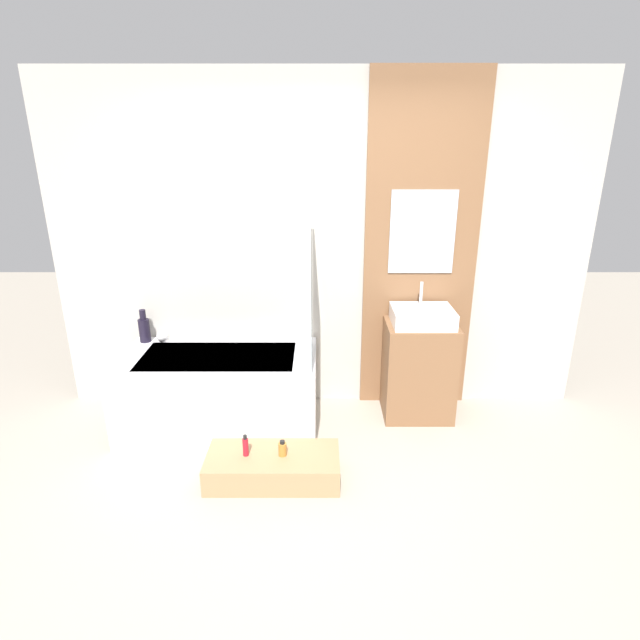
{
  "coord_description": "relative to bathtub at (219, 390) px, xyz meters",
  "views": [
    {
      "loc": [
        -0.01,
        -2.28,
        2.09
      ],
      "look_at": [
        -0.0,
        0.69,
        1.03
      ],
      "focal_mm": 28.0,
      "sensor_mm": 36.0,
      "label": 1
    }
  ],
  "objects": [
    {
      "name": "ground_plane",
      "position": [
        0.77,
        -1.14,
        -0.29
      ],
      "size": [
        12.0,
        12.0,
        0.0
      ],
      "primitive_type": "plane",
      "color": "#A39989"
    },
    {
      "name": "wall_tiled_back",
      "position": [
        0.77,
        0.44,
        1.01
      ],
      "size": [
        4.2,
        0.06,
        2.6
      ],
      "primitive_type": "cube",
      "color": "#B7B2A8",
      "rests_on": "ground_plane"
    },
    {
      "name": "wall_wood_accent",
      "position": [
        1.54,
        0.39,
        1.02
      ],
      "size": [
        0.87,
        0.04,
        2.6
      ],
      "color": "brown",
      "rests_on": "ground_plane"
    },
    {
      "name": "bathtub",
      "position": [
        0.0,
        0.0,
        0.0
      ],
      "size": [
        1.46,
        0.78,
        0.58
      ],
      "color": "white",
      "rests_on": "ground_plane"
    },
    {
      "name": "glass_shower_screen",
      "position": [
        0.7,
        -0.06,
        0.83
      ],
      "size": [
        0.01,
        0.62,
        1.08
      ],
      "primitive_type": "cube",
      "color": "silver",
      "rests_on": "bathtub"
    },
    {
      "name": "wooden_step_bench",
      "position": [
        0.46,
        -0.68,
        -0.2
      ],
      "size": [
        0.86,
        0.39,
        0.18
      ],
      "primitive_type": "cube",
      "color": "#A87F56",
      "rests_on": "ground_plane"
    },
    {
      "name": "vanity_cabinet",
      "position": [
        1.54,
        0.16,
        0.1
      ],
      "size": [
        0.54,
        0.42,
        0.78
      ],
      "primitive_type": "cube",
      "color": "brown",
      "rests_on": "ground_plane"
    },
    {
      "name": "sink",
      "position": [
        1.54,
        0.16,
        0.55
      ],
      "size": [
        0.46,
        0.37,
        0.31
      ],
      "color": "white",
      "rests_on": "vanity_cabinet"
    },
    {
      "name": "vase_tall_dark",
      "position": [
        -0.64,
        0.29,
        0.4
      ],
      "size": [
        0.09,
        0.09,
        0.27
      ],
      "color": "black",
      "rests_on": "bathtub"
    },
    {
      "name": "vase_round_light",
      "position": [
        -0.5,
        0.29,
        0.33
      ],
      "size": [
        0.09,
        0.09,
        0.09
      ],
      "primitive_type": "sphere",
      "color": "white",
      "rests_on": "bathtub"
    },
    {
      "name": "bottle_soap_primary",
      "position": [
        0.29,
        -0.68,
        -0.05
      ],
      "size": [
        0.04,
        0.04,
        0.15
      ],
      "color": "#B21928",
      "rests_on": "wooden_step_bench"
    },
    {
      "name": "bottle_soap_secondary",
      "position": [
        0.52,
        -0.68,
        -0.06
      ],
      "size": [
        0.05,
        0.05,
        0.11
      ],
      "color": "#B2752D",
      "rests_on": "wooden_step_bench"
    }
  ]
}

